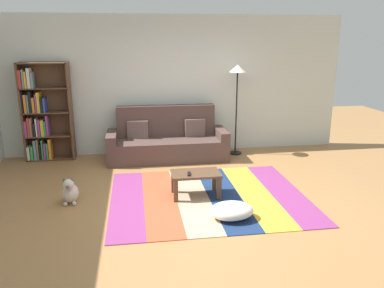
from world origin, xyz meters
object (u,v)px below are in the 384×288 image
object	(u,v)px
dog	(70,192)
tv_remote	(189,174)
coffee_table	(196,177)
pouf	(231,211)
couch	(167,141)
standing_lamp	(237,80)
bookshelf	(42,116)

from	to	relation	value
dog	tv_remote	size ratio (longest dim) A/B	2.65
coffee_table	pouf	distance (m)	0.89
couch	standing_lamp	bearing A→B (deg)	4.53
pouf	coffee_table	bearing A→B (deg)	112.60
pouf	standing_lamp	world-z (taller)	standing_lamp
couch	dog	world-z (taller)	couch
dog	couch	bearing A→B (deg)	50.51
pouf	bookshelf	bearing A→B (deg)	134.18
standing_lamp	dog	bearing A→B (deg)	-145.90
dog	tv_remote	xyz separation A→B (m)	(1.68, -0.11, 0.22)
bookshelf	tv_remote	distance (m)	3.38
pouf	dog	size ratio (longest dim) A/B	1.44
couch	tv_remote	world-z (taller)	couch
couch	coffee_table	bearing A→B (deg)	-82.56
couch	bookshelf	distance (m)	2.40
coffee_table	standing_lamp	xyz separation A→B (m)	(1.13, 2.02, 1.18)
bookshelf	dog	distance (m)	2.39
standing_lamp	tv_remote	bearing A→B (deg)	-120.67
pouf	tv_remote	xyz separation A→B (m)	(-0.44, 0.73, 0.26)
coffee_table	bookshelf	bearing A→B (deg)	139.63
pouf	dog	world-z (taller)	dog
coffee_table	dog	size ratio (longest dim) A/B	1.77
standing_lamp	bookshelf	bearing A→B (deg)	177.35
pouf	standing_lamp	distance (m)	3.23
pouf	dog	bearing A→B (deg)	158.25
standing_lamp	couch	bearing A→B (deg)	-175.47
standing_lamp	tv_remote	distance (m)	2.67
standing_lamp	tv_remote	size ratio (longest dim) A/B	11.78
bookshelf	pouf	bearing A→B (deg)	-45.82
bookshelf	standing_lamp	bearing A→B (deg)	-2.65
bookshelf	coffee_table	distance (m)	3.43
couch	bookshelf	bearing A→B (deg)	173.10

